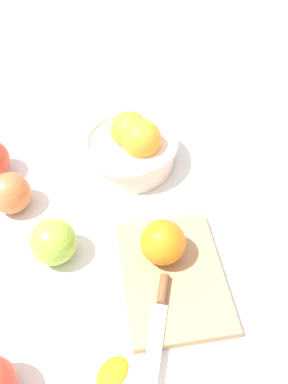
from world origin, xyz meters
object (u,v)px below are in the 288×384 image
(bowl, at_px, (131,146))
(apple_front_center, at_px, (53,242))
(knife, at_px, (160,311))
(cutting_board, at_px, (172,276))
(apple_front_left_2, at_px, (10,193))
(orange_on_board, at_px, (163,242))

(bowl, relative_size, apple_front_center, 2.49)
(knife, xyz_separation_m, apple_front_center, (-0.14, -0.14, 0.02))
(cutting_board, bearing_deg, apple_front_center, -114.36)
(cutting_board, bearing_deg, apple_front_left_2, -128.88)
(cutting_board, relative_size, knife, 1.40)
(apple_front_left_2, bearing_deg, apple_front_center, 30.46)
(orange_on_board, relative_size, apple_front_left_2, 0.96)
(knife, bearing_deg, orange_on_board, 165.49)
(cutting_board, xyz_separation_m, apple_front_center, (-0.08, -0.17, 0.03))
(cutting_board, distance_m, apple_front_left_2, 0.31)
(apple_front_center, bearing_deg, knife, 45.89)
(cutting_board, xyz_separation_m, apple_front_left_2, (-0.19, -0.24, 0.03))
(orange_on_board, bearing_deg, bowl, -177.55)
(cutting_board, height_order, knife, knife)
(orange_on_board, xyz_separation_m, apple_front_left_2, (-0.16, -0.23, -0.02))
(cutting_board, relative_size, orange_on_board, 3.05)
(bowl, relative_size, orange_on_board, 2.66)
(orange_on_board, xyz_separation_m, knife, (0.09, -0.02, -0.03))
(apple_front_center, bearing_deg, orange_on_board, 75.44)
(bowl, height_order, orange_on_board, bowl)
(knife, bearing_deg, apple_front_center, -134.11)
(orange_on_board, bearing_deg, cutting_board, 13.76)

